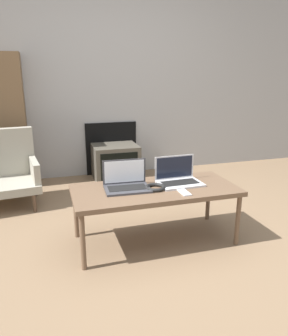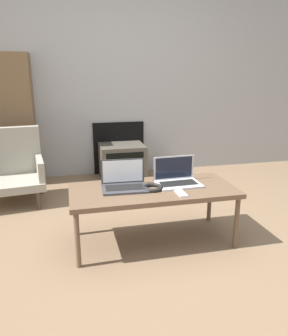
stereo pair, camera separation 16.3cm
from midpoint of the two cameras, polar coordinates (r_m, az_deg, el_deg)
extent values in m
plane|color=#7A6047|center=(2.56, 1.19, -14.16)|extent=(14.00, 14.00, 0.00)
cube|color=#999999|center=(4.29, -7.83, 16.12)|extent=(7.00, 0.06, 2.60)
cube|color=black|center=(4.36, -6.77, 3.44)|extent=(0.67, 0.03, 0.68)
cube|color=brown|center=(2.52, 0.11, -3.91)|extent=(1.26, 0.57, 0.04)
cylinder|color=brown|center=(2.30, -12.65, -12.53)|extent=(0.04, 0.04, 0.41)
cylinder|color=brown|center=(2.63, 14.30, -8.84)|extent=(0.04, 0.04, 0.41)
cylinder|color=brown|center=(2.74, -13.47, -7.75)|extent=(0.04, 0.04, 0.41)
cylinder|color=brown|center=(3.02, 9.60, -5.20)|extent=(0.04, 0.04, 0.41)
cube|color=#38383D|center=(2.48, -4.81, -3.64)|extent=(0.35, 0.26, 0.02)
cube|color=black|center=(2.48, -4.81, -3.45)|extent=(0.29, 0.15, 0.00)
cube|color=#38383D|center=(2.56, -5.28, -0.59)|extent=(0.34, 0.03, 0.19)
cube|color=white|center=(2.56, -5.25, -0.62)|extent=(0.31, 0.02, 0.17)
cube|color=silver|center=(2.60, 4.51, -2.72)|extent=(0.35, 0.25, 0.02)
cube|color=black|center=(2.60, 4.51, -2.53)|extent=(0.29, 0.14, 0.00)
cube|color=silver|center=(2.67, 3.58, 0.15)|extent=(0.34, 0.02, 0.19)
cube|color=black|center=(2.67, 3.61, 0.13)|extent=(0.31, 0.02, 0.17)
torus|color=black|center=(2.49, 0.08, -3.42)|extent=(0.16, 0.16, 0.03)
cube|color=silver|center=(2.42, 5.09, -4.25)|extent=(0.06, 0.14, 0.01)
cube|color=#4C473D|center=(4.16, -6.12, 1.07)|extent=(0.55, 0.47, 0.43)
cube|color=black|center=(3.94, -5.47, 0.21)|extent=(0.45, 0.01, 0.34)
cube|color=gray|center=(3.57, -24.37, -2.88)|extent=(0.73, 0.64, 0.08)
cube|color=gray|center=(3.72, -24.93, 2.41)|extent=(0.67, 0.19, 0.50)
cube|color=gray|center=(3.54, -19.80, -0.17)|extent=(0.13, 0.51, 0.20)
cylinder|color=#4C3828|center=(3.37, -19.85, -5.83)|extent=(0.04, 0.04, 0.18)
cylinder|color=#4C3828|center=(3.80, -19.56, -3.30)|extent=(0.04, 0.04, 0.18)
camera|label=1|loc=(0.08, -91.69, -0.49)|focal=35.00mm
camera|label=2|loc=(0.08, 88.31, 0.49)|focal=35.00mm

